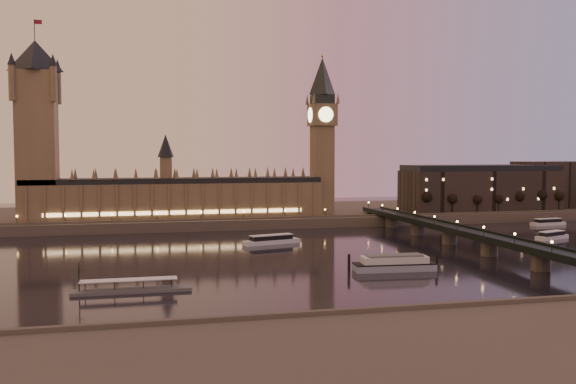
% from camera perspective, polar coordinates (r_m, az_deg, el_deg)
% --- Properties ---
extents(ground, '(700.00, 700.00, 0.00)m').
position_cam_1_polar(ground, '(290.46, -0.42, -5.77)').
color(ground, black).
rests_on(ground, ground).
extents(far_embankment, '(560.00, 130.00, 6.00)m').
position_cam_1_polar(far_embankment, '(456.32, -1.43, -1.98)').
color(far_embankment, '#423D35').
rests_on(far_embankment, ground).
extents(palace_of_westminster, '(180.00, 26.62, 52.00)m').
position_cam_1_polar(palace_of_westminster, '(401.74, -9.94, -0.11)').
color(palace_of_westminster, brown).
rests_on(palace_of_westminster, ground).
extents(victoria_tower, '(31.68, 31.68, 118.00)m').
position_cam_1_polar(victoria_tower, '(404.40, -21.44, 5.97)').
color(victoria_tower, brown).
rests_on(victoria_tower, ground).
extents(big_ben, '(17.68, 17.68, 104.00)m').
position_cam_1_polar(big_ben, '(417.74, 3.06, 5.87)').
color(big_ben, brown).
rests_on(big_ben, ground).
extents(westminster_bridge, '(13.20, 260.00, 15.30)m').
position_cam_1_polar(westminster_bridge, '(322.69, 15.67, -3.98)').
color(westminster_bridge, black).
rests_on(westminster_bridge, ground).
extents(city_block, '(155.00, 45.00, 34.00)m').
position_cam_1_polar(city_block, '(486.05, 18.84, 0.45)').
color(city_block, black).
rests_on(city_block, ground).
extents(bare_tree_0, '(6.48, 6.48, 13.17)m').
position_cam_1_polar(bare_tree_0, '(432.68, 12.39, -0.66)').
color(bare_tree_0, black).
rests_on(bare_tree_0, ground).
extents(bare_tree_1, '(6.48, 6.48, 13.17)m').
position_cam_1_polar(bare_tree_1, '(440.22, 14.35, -0.61)').
color(bare_tree_1, black).
rests_on(bare_tree_1, ground).
extents(bare_tree_2, '(6.48, 6.48, 13.17)m').
position_cam_1_polar(bare_tree_2, '(448.26, 16.24, -0.57)').
color(bare_tree_2, black).
rests_on(bare_tree_2, ground).
extents(bare_tree_3, '(6.48, 6.48, 13.17)m').
position_cam_1_polar(bare_tree_3, '(456.77, 18.06, -0.53)').
color(bare_tree_3, black).
rests_on(bare_tree_3, ground).
extents(bare_tree_4, '(6.48, 6.48, 13.17)m').
position_cam_1_polar(bare_tree_4, '(465.73, 19.82, -0.49)').
color(bare_tree_4, black).
rests_on(bare_tree_4, ground).
extents(bare_tree_5, '(6.48, 6.48, 13.17)m').
position_cam_1_polar(bare_tree_5, '(475.10, 21.50, -0.45)').
color(bare_tree_5, black).
rests_on(bare_tree_5, ground).
extents(bare_tree_6, '(6.48, 6.48, 13.17)m').
position_cam_1_polar(bare_tree_6, '(484.87, 23.12, -0.41)').
color(bare_tree_6, black).
rests_on(bare_tree_6, ground).
extents(cruise_boat_a, '(30.82, 14.14, 4.83)m').
position_cam_1_polar(cruise_boat_a, '(329.99, -1.49, -4.27)').
color(cruise_boat_a, silver).
rests_on(cruise_boat_a, ground).
extents(cruise_boat_b, '(24.90, 9.25, 4.49)m').
position_cam_1_polar(cruise_boat_b, '(445.81, 22.11, -2.50)').
color(cruise_boat_b, silver).
rests_on(cruise_boat_b, ground).
extents(cruise_boat_c, '(23.13, 13.99, 4.50)m').
position_cam_1_polar(cruise_boat_c, '(375.92, 22.41, -3.60)').
color(cruise_boat_c, silver).
rests_on(cruise_boat_c, ground).
extents(moored_barge, '(37.53, 11.55, 6.90)m').
position_cam_1_polar(moored_barge, '(260.03, 9.43, -6.28)').
color(moored_barge, '#8F9CB6').
rests_on(moored_barge, ground).
extents(pontoon_pier, '(39.58, 6.60, 10.55)m').
position_cam_1_polar(pontoon_pier, '(224.68, -13.76, -8.36)').
color(pontoon_pier, '#595B5E').
rests_on(pontoon_pier, ground).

